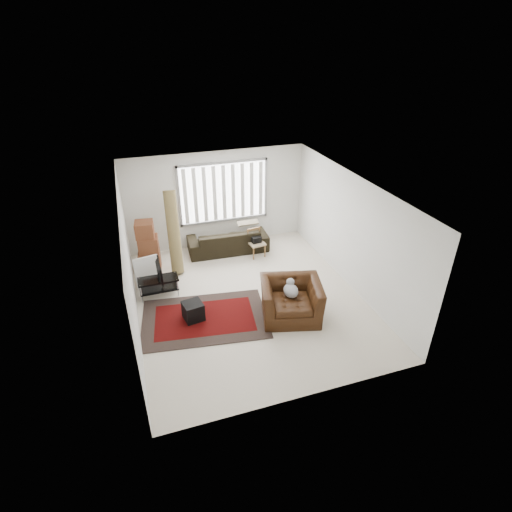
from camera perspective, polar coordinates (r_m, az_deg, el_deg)
The scene contains 11 objects.
room at distance 8.86m, azimuth -1.83°, elevation 5.02°, with size 6.00×6.02×2.71m.
persian_rug at distance 8.79m, azimuth -7.34°, elevation -8.83°, with size 2.88×2.13×0.02m.
tv_stand at distance 9.53m, azimuth -13.76°, elevation -3.82°, with size 0.91×0.41×0.46m.
tv at distance 9.35m, azimuth -14.00°, elevation -2.08°, with size 0.74×0.10×0.42m, color black.
subwoofer at distance 8.68m, azimuth -8.96°, elevation -7.76°, with size 0.40×0.40×0.40m, color black.
moving_boxes at distance 10.50m, azimuth -15.16°, elevation 1.13°, with size 0.60×0.56×1.33m.
white_flatpack at distance 9.94m, azimuth -15.26°, elevation -2.19°, with size 0.59×0.09×0.76m, color silver.
rolled_rug at distance 10.21m, azimuth -11.69°, elevation 3.35°, with size 0.31×0.31×2.07m, color olive.
sofa at distance 11.15m, azimuth -4.06°, elevation 2.73°, with size 2.21×0.96×0.85m, color black.
side_chair at distance 10.88m, azimuth 0.03°, elevation 2.08°, with size 0.46×0.46×0.76m.
armchair at distance 8.57m, azimuth 5.02°, elevation -5.95°, with size 1.51×1.39×0.94m.
Camera 1 is at (-2.23, -7.24, 5.41)m, focal length 28.00 mm.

